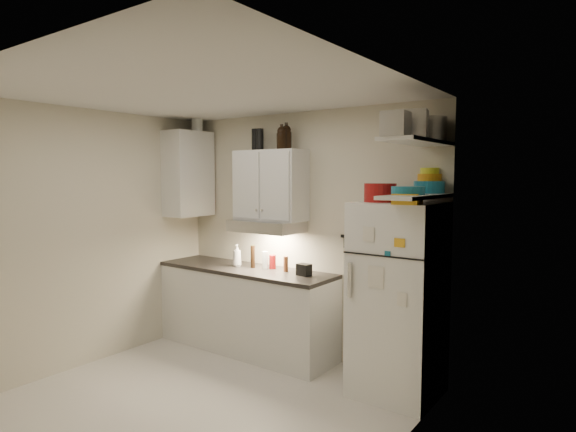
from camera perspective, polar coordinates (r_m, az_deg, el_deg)
The scene contains 36 objects.
floor at distance 4.43m, azimuth -10.20°, elevation -21.20°, with size 3.20×3.00×0.02m, color silver.
ceiling at distance 4.05m, azimuth -10.76°, elevation 14.43°, with size 3.20×3.00×0.02m, color silver.
back_wall at distance 5.18m, azimuth 1.74°, elevation -2.17°, with size 3.20×0.02×2.60m, color beige.
left_wall at distance 5.31m, azimuth -22.53°, elevation -2.36°, with size 0.02×3.00×2.60m, color beige.
right_wall at distance 3.09m, azimuth 10.71°, elevation -6.98°, with size 0.02×3.00×2.60m, color beige.
base_cabinet at distance 5.44m, azimuth -5.05°, elevation -11.09°, with size 2.10×0.60×0.88m, color silver.
countertop at distance 5.33m, azimuth -5.09°, elevation -6.34°, with size 2.10×0.62×0.04m, color black.
upper_cabinet at distance 5.18m, azimuth -2.09°, elevation 3.65°, with size 0.80×0.33×0.75m, color silver.
side_cabinet at distance 5.86m, azimuth -11.73°, elevation 4.91°, with size 0.33×0.55×1.00m, color silver.
range_hood at distance 5.16m, azimuth -2.52°, elevation -1.20°, with size 0.76×0.46×0.12m, color silver.
fridge at distance 4.37m, azimuth 12.90°, elevation -9.61°, with size 0.70×0.68×1.70m, color white.
shelf_hi at distance 4.04m, azimuth 15.13°, elevation 8.50°, with size 0.30×0.95×0.03m, color silver.
shelf_lo at distance 4.04m, azimuth 15.00°, elevation 2.26°, with size 0.30×0.95×0.03m, color silver.
knife_strip at distance 4.80m, azimuth 8.49°, elevation -2.53°, with size 0.42×0.02×0.03m, color black.
dutch_oven at distance 4.25m, azimuth 10.86°, elevation 2.73°, with size 0.28×0.28×0.16m, color maroon.
book_stack at distance 3.96m, azimuth 13.97°, elevation 1.98°, with size 0.20×0.25×0.08m, color gold.
spice_jar at distance 4.17m, azimuth 14.11°, elevation 2.22°, with size 0.06×0.06×0.10m, color silver.
stock_pot at distance 4.35m, azimuth 16.41°, elevation 9.78°, with size 0.29×0.29×0.21m, color silver.
tin_a at distance 4.00m, azimuth 14.55°, elevation 10.43°, with size 0.23×0.21×0.23m, color #AAAAAD.
tin_b at distance 3.69m, azimuth 12.63°, elevation 10.59°, with size 0.18×0.18×0.18m, color #AAAAAD.
bowl_teal at distance 4.39m, azimuth 16.37°, elevation 3.30°, with size 0.26×0.26×0.11m, color #186885.
bowl_orange at distance 4.48m, azimuth 16.43°, elevation 4.41°, with size 0.21×0.21×0.06m, color orange.
bowl_yellow at distance 4.48m, azimuth 16.45°, elevation 5.15°, with size 0.16×0.16×0.05m, color #CCD926.
plates at distance 3.99m, azimuth 14.02°, elevation 2.95°, with size 0.27×0.27×0.07m, color #186885.
growler_a at distance 5.06m, azimuth -0.77°, elevation 9.25°, with size 0.10×0.10×0.24m, color black, non-canonical shape.
growler_b at distance 5.11m, azimuth -0.20°, elevation 9.32°, with size 0.11×0.11×0.26m, color black, non-canonical shape.
thermos_a at distance 5.25m, azimuth -3.36°, elevation 9.03°, with size 0.08×0.08×0.23m, color black.
thermos_b at distance 5.42m, azimuth -3.88°, elevation 8.97°, with size 0.09×0.09×0.25m, color black.
side_jar at distance 5.91m, azimuth -10.73°, elevation 10.63°, with size 0.13×0.13×0.18m, color silver.
soap_bottle at distance 5.40m, azimuth -6.07°, elevation -4.51°, with size 0.11×0.11×0.28m, color silver.
pepper_mill at distance 5.08m, azimuth -0.26°, elevation -5.71°, with size 0.05×0.05×0.16m, color brown.
oil_bottle at distance 5.38m, azimuth -4.17°, elevation -4.73°, with size 0.05×0.05×0.24m, color #4B5E17.
vinegar_bottle at distance 5.30m, azimuth -4.19°, elevation -4.84°, with size 0.05×0.05×0.24m, color black.
clear_bottle at distance 5.23m, azimuth -2.71°, elevation -5.25°, with size 0.06×0.06×0.19m, color silver.
red_jar at distance 5.24m, azimuth -1.84°, elevation -5.45°, with size 0.08×0.08×0.15m, color maroon.
caddy at distance 4.90m, azimuth 1.91°, elevation -6.38°, with size 0.14×0.10×0.12m, color black.
Camera 1 is at (2.90, -2.74, 1.92)m, focal length 30.00 mm.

